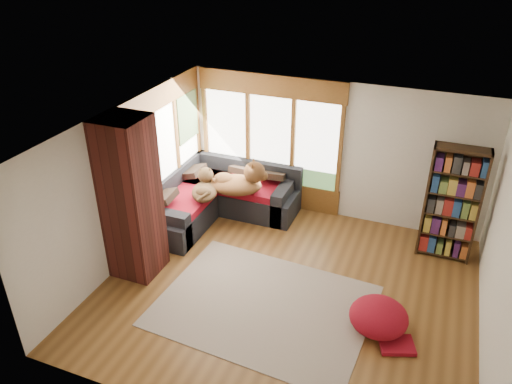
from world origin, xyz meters
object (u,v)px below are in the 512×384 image
Objects in this scene: brick_chimney at (131,199)px; dog_tan at (240,183)px; area_rug at (264,305)px; bookshelf at (452,204)px; sectional_sofa at (218,200)px; dog_brindle at (205,189)px; pouf at (379,316)px.

dog_tan is (0.95, 1.94, -0.48)m from brick_chimney.
area_rug is 3.42m from bookshelf.
dog_brindle is (-0.04, -0.44, 0.44)m from sectional_sofa.
dog_tan is at bearing 121.34° from area_rug.
area_rug is 3.74× the size of pouf.
dog_tan is at bearing -79.59° from dog_brindle.
sectional_sofa reaches higher than pouf.
brick_chimney is 1.75m from dog_brindle.
dog_brindle is (-0.55, -0.33, -0.08)m from dog_tan.
dog_tan reaches higher than dog_brindle.
brick_chimney reaches higher than dog_tan.
sectional_sofa is at bearing -25.89° from dog_brindle.
bookshelf is (4.54, 2.19, -0.31)m from brick_chimney.
dog_tan reaches higher than sectional_sofa.
dog_tan is at bearing -175.98° from bookshelf.
bookshelf is 2.37× the size of dog_brindle.
sectional_sofa is 3.93m from pouf.
brick_chimney is 2.55m from area_rug.
dog_brindle is (0.41, 1.61, -0.56)m from brick_chimney.
dog_brindle is at bearing 155.22° from pouf.
brick_chimney reaches higher than dog_brindle.
bookshelf reaches higher than dog_tan.
area_rug is at bearing -135.60° from bookshelf.
dog_tan is (0.51, -0.11, 0.51)m from sectional_sofa.
pouf is 0.72× the size of dog_tan.
pouf is at bearing 0.49° from brick_chimney.
dog_tan is at bearing -12.55° from sectional_sofa.
bookshelf is 2.45× the size of pouf.
pouf is at bearing -135.43° from dog_brindle.
brick_chimney is at bearing -154.23° from bookshelf.
bookshelf reaches higher than area_rug.
dog_brindle reaches higher than sectional_sofa.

